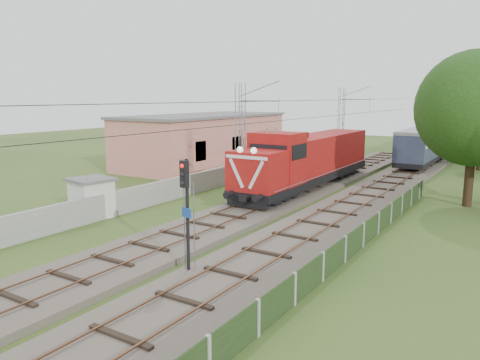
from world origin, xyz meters
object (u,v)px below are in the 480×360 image
Objects in this scene: relay_hut at (92,197)px; signal_post at (186,197)px; locomotive at (308,159)px; coach_rake at (468,125)px.

signal_post is at bearing -22.39° from relay_hut.
locomotive is 3.87× the size of signal_post.
relay_hut is at bearing -117.14° from locomotive.
signal_post is (3.30, -18.84, 0.89)m from locomotive.
relay_hut is (-10.70, 4.41, -2.07)m from signal_post.
coach_rake is 17.78× the size of signal_post.
locomotive reaches higher than relay_hut.
signal_post reaches higher than coach_rake.
locomotive is 6.91× the size of relay_hut.
coach_rake is 31.79× the size of relay_hut.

